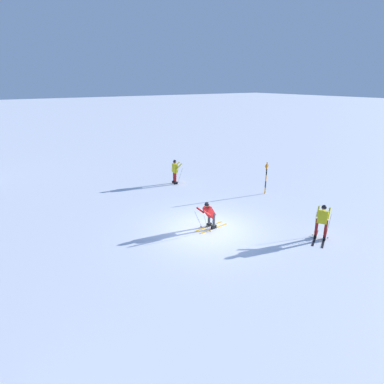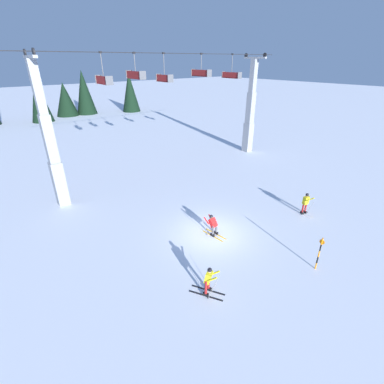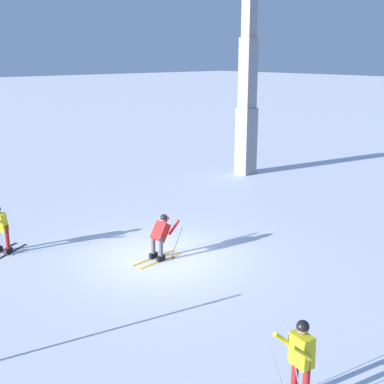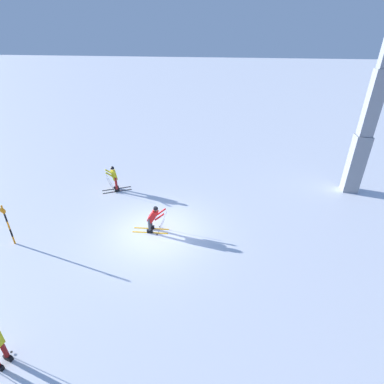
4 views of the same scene
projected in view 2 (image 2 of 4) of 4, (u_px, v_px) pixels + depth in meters
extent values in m
plane|color=white|center=(212.00, 234.00, 18.04)|extent=(260.00, 260.00, 0.00)
cube|color=yellow|center=(213.00, 236.00, 17.78)|extent=(0.26, 1.74, 0.01)
cube|color=black|center=(213.00, 235.00, 17.75)|extent=(0.14, 0.29, 0.16)
cylinder|color=#4C4C51|center=(213.00, 230.00, 17.57)|extent=(0.13, 0.13, 0.64)
cube|color=yellow|center=(216.00, 234.00, 18.00)|extent=(0.26, 1.74, 0.01)
cube|color=black|center=(216.00, 233.00, 17.96)|extent=(0.14, 0.29, 0.16)
cylinder|color=#4C4C51|center=(216.00, 228.00, 17.79)|extent=(0.13, 0.13, 0.64)
cube|color=red|center=(213.00, 223.00, 17.61)|extent=(0.47, 0.58, 0.63)
sphere|color=#997051|center=(211.00, 217.00, 17.55)|extent=(0.21, 0.21, 0.21)
sphere|color=black|center=(211.00, 216.00, 17.53)|extent=(0.23, 0.23, 0.23)
cylinder|color=red|center=(206.00, 221.00, 17.65)|extent=(0.13, 0.48, 0.42)
cylinder|color=gray|center=(205.00, 228.00, 17.89)|extent=(0.19, 0.47, 1.08)
cylinder|color=black|center=(207.00, 234.00, 17.91)|extent=(0.07, 0.07, 0.01)
cylinder|color=red|center=(211.00, 218.00, 17.95)|extent=(0.13, 0.48, 0.42)
cylinder|color=gray|center=(211.00, 225.00, 18.24)|extent=(0.09, 0.49, 1.08)
cylinder|color=black|center=(213.00, 230.00, 18.32)|extent=(0.07, 0.07, 0.01)
cube|color=gray|center=(60.00, 184.00, 21.02)|extent=(0.84, 0.84, 3.48)
cube|color=gray|center=(49.00, 139.00, 19.49)|extent=(0.70, 0.70, 3.48)
cube|color=gray|center=(37.00, 88.00, 17.97)|extent=(0.57, 0.57, 3.48)
cube|color=gray|center=(30.00, 57.00, 17.17)|extent=(0.28, 2.91, 0.18)
cylinder|color=black|center=(25.00, 53.00, 17.94)|extent=(0.10, 0.44, 0.44)
cylinder|color=black|center=(34.00, 52.00, 16.17)|extent=(0.10, 0.44, 0.44)
cube|color=gray|center=(248.00, 137.00, 33.55)|extent=(0.92, 0.92, 3.48)
cube|color=gray|center=(250.00, 108.00, 32.03)|extent=(0.77, 0.77, 3.48)
cube|color=gray|center=(253.00, 76.00, 30.50)|extent=(0.62, 0.62, 3.48)
cube|color=gray|center=(255.00, 58.00, 29.70)|extent=(0.28, 2.93, 0.18)
cylinder|color=black|center=(246.00, 55.00, 30.48)|extent=(0.10, 0.44, 0.44)
cylinder|color=black|center=(265.00, 55.00, 28.70)|extent=(0.10, 0.44, 0.44)
cylinder|color=black|center=(172.00, 53.00, 23.30)|extent=(28.05, 0.05, 0.05)
cube|color=black|center=(100.00, 52.00, 19.66)|extent=(0.20, 0.16, 0.14)
cylinder|color=#4C4F54|center=(102.00, 64.00, 20.01)|extent=(0.07, 0.07, 1.58)
cube|color=maroon|center=(104.00, 84.00, 20.60)|extent=(0.45, 1.93, 0.06)
cube|color=maroon|center=(101.00, 80.00, 20.37)|extent=(0.06, 1.93, 0.55)
cylinder|color=#4C4F54|center=(108.00, 79.00, 20.64)|extent=(0.04, 1.84, 0.04)
cube|color=#4C4F54|center=(99.00, 79.00, 21.15)|extent=(0.57, 0.05, 0.63)
cube|color=#4C4F54|center=(109.00, 81.00, 19.80)|extent=(0.57, 0.05, 0.63)
cube|color=black|center=(134.00, 53.00, 21.20)|extent=(0.20, 0.16, 0.14)
cylinder|color=#4C4F54|center=(135.00, 62.00, 21.49)|extent=(0.07, 0.07, 1.31)
cube|color=maroon|center=(136.00, 78.00, 22.02)|extent=(0.45, 2.23, 0.06)
cube|color=maroon|center=(134.00, 75.00, 21.78)|extent=(0.06, 2.23, 0.55)
cylinder|color=#4C4F54|center=(139.00, 74.00, 22.06)|extent=(0.04, 2.12, 0.04)
cube|color=#4C4F54|center=(129.00, 74.00, 22.67)|extent=(0.57, 0.05, 0.63)
cube|color=#4C4F54|center=(143.00, 75.00, 21.12)|extent=(0.57, 0.05, 0.63)
cube|color=black|center=(163.00, 53.00, 22.77)|extent=(0.20, 0.16, 0.14)
cylinder|color=#4C4F54|center=(164.00, 64.00, 23.13)|extent=(0.07, 0.07, 1.65)
cube|color=maroon|center=(165.00, 81.00, 23.74)|extent=(0.45, 1.82, 0.06)
cube|color=maroon|center=(163.00, 78.00, 23.50)|extent=(0.06, 1.82, 0.55)
cylinder|color=#4C4F54|center=(167.00, 78.00, 23.78)|extent=(0.04, 1.73, 0.04)
cube|color=#4C4F54|center=(159.00, 78.00, 24.25)|extent=(0.57, 0.05, 0.63)
cube|color=#4C4F54|center=(171.00, 79.00, 22.98)|extent=(0.57, 0.05, 0.63)
cube|color=black|center=(201.00, 54.00, 25.16)|extent=(0.20, 0.16, 0.14)
cylinder|color=#4C4F54|center=(201.00, 62.00, 25.45)|extent=(0.07, 0.07, 1.35)
cube|color=maroon|center=(201.00, 76.00, 25.99)|extent=(0.45, 2.31, 0.06)
cube|color=maroon|center=(200.00, 73.00, 25.76)|extent=(0.06, 2.31, 0.55)
cylinder|color=#4C4F54|center=(204.00, 72.00, 26.03)|extent=(0.04, 2.20, 0.04)
cube|color=#4C4F54|center=(193.00, 72.00, 26.67)|extent=(0.57, 0.05, 0.63)
cube|color=#4C4F54|center=(209.00, 73.00, 25.06)|extent=(0.57, 0.05, 0.63)
cube|color=black|center=(233.00, 54.00, 27.54)|extent=(0.20, 0.16, 0.14)
cylinder|color=#4C4F54|center=(232.00, 63.00, 27.91)|extent=(0.07, 0.07, 1.66)
cube|color=maroon|center=(231.00, 78.00, 28.51)|extent=(0.45, 2.30, 0.06)
cube|color=maroon|center=(230.00, 75.00, 28.28)|extent=(0.06, 2.30, 0.55)
cylinder|color=#4C4F54|center=(234.00, 75.00, 28.56)|extent=(0.04, 2.18, 0.04)
cube|color=#4C4F54|center=(224.00, 75.00, 29.19)|extent=(0.57, 0.05, 0.63)
cube|color=#4C4F54|center=(240.00, 75.00, 27.59)|extent=(0.57, 0.05, 0.63)
cylinder|color=orange|center=(316.00, 266.00, 14.94)|extent=(0.07, 0.07, 0.41)
cylinder|color=black|center=(317.00, 260.00, 14.76)|extent=(0.07, 0.07, 0.41)
cylinder|color=orange|center=(319.00, 254.00, 14.58)|extent=(0.07, 0.07, 0.41)
cylinder|color=black|center=(320.00, 248.00, 14.40)|extent=(0.07, 0.07, 0.41)
cylinder|color=orange|center=(322.00, 241.00, 14.22)|extent=(0.07, 0.07, 0.41)
cylinder|color=orange|center=(322.00, 242.00, 14.25)|extent=(0.01, 0.28, 0.28)
cube|color=white|center=(304.00, 213.00, 20.46)|extent=(0.37, 1.57, 0.01)
cube|color=black|center=(305.00, 212.00, 20.43)|extent=(0.16, 0.30, 0.16)
cylinder|color=maroon|center=(306.00, 206.00, 20.21)|extent=(0.13, 0.13, 0.81)
cube|color=white|center=(302.00, 214.00, 20.34)|extent=(0.37, 1.57, 0.01)
cube|color=black|center=(302.00, 213.00, 20.30)|extent=(0.16, 0.30, 0.16)
cylinder|color=maroon|center=(303.00, 207.00, 20.09)|extent=(0.13, 0.13, 0.81)
cube|color=gold|center=(306.00, 200.00, 19.91)|extent=(0.46, 0.35, 0.61)
sphere|color=#997051|center=(307.00, 195.00, 19.71)|extent=(0.22, 0.22, 0.22)
sphere|color=black|center=(307.00, 195.00, 19.70)|extent=(0.23, 0.23, 0.23)
cylinder|color=gold|center=(311.00, 199.00, 19.77)|extent=(0.17, 0.50, 0.43)
cylinder|color=gray|center=(310.00, 208.00, 20.07)|extent=(0.05, 0.40, 1.15)
cylinder|color=black|center=(307.00, 212.00, 20.44)|extent=(0.07, 0.07, 0.01)
cylinder|color=gold|center=(307.00, 201.00, 19.57)|extent=(0.17, 0.50, 0.43)
cylinder|color=gray|center=(305.00, 209.00, 19.83)|extent=(0.18, 0.37, 1.15)
cylinder|color=black|center=(301.00, 214.00, 20.16)|extent=(0.07, 0.07, 0.01)
cube|color=black|center=(208.00, 290.00, 13.62)|extent=(0.93, 1.56, 0.01)
cube|color=black|center=(208.00, 289.00, 13.58)|extent=(0.23, 0.30, 0.16)
cylinder|color=maroon|center=(208.00, 282.00, 13.38)|extent=(0.13, 0.13, 0.77)
cube|color=black|center=(206.00, 296.00, 13.30)|extent=(0.93, 1.56, 0.01)
cube|color=black|center=(206.00, 294.00, 13.26)|extent=(0.23, 0.30, 0.16)
cylinder|color=maroon|center=(206.00, 287.00, 13.05)|extent=(0.13, 0.13, 0.77)
cube|color=gold|center=(208.00, 277.00, 12.98)|extent=(0.54, 0.52, 0.61)
sphere|color=beige|center=(210.00, 271.00, 12.79)|extent=(0.21, 0.21, 0.21)
sphere|color=black|center=(210.00, 270.00, 12.77)|extent=(0.22, 0.22, 0.22)
cylinder|color=gold|center=(215.00, 273.00, 13.03)|extent=(0.30, 0.45, 0.41)
cylinder|color=gray|center=(215.00, 283.00, 13.36)|extent=(0.29, 0.30, 1.09)
cylinder|color=black|center=(212.00, 288.00, 13.66)|extent=(0.07, 0.07, 0.01)
cylinder|color=gold|center=(212.00, 279.00, 12.65)|extent=(0.30, 0.45, 0.41)
cylinder|color=gray|center=(212.00, 291.00, 12.89)|extent=(0.12, 0.39, 1.09)
cylinder|color=black|center=(208.00, 298.00, 13.12)|extent=(0.07, 0.07, 0.01)
cone|color=black|center=(130.00, 92.00, 58.67)|extent=(3.81, 3.81, 8.03)
cone|color=black|center=(84.00, 92.00, 55.82)|extent=(4.05, 4.05, 8.55)
cone|color=black|center=(65.00, 99.00, 54.37)|extent=(4.27, 4.27, 6.38)
cone|color=black|center=(39.00, 99.00, 48.76)|extent=(3.76, 3.76, 7.80)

